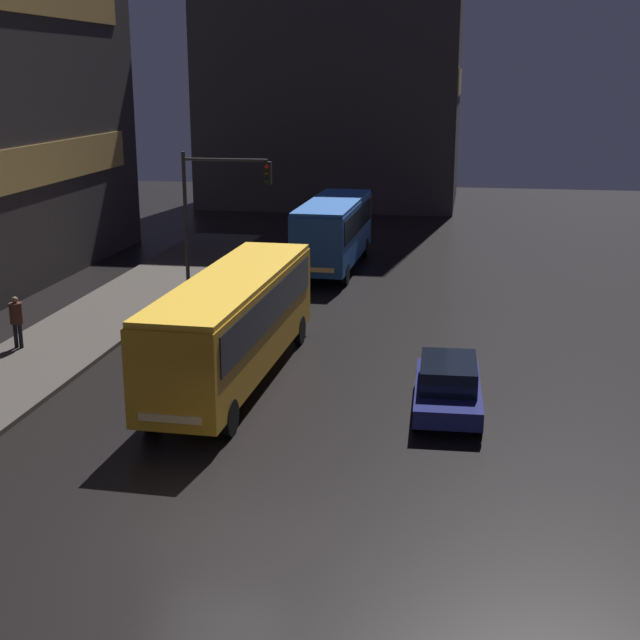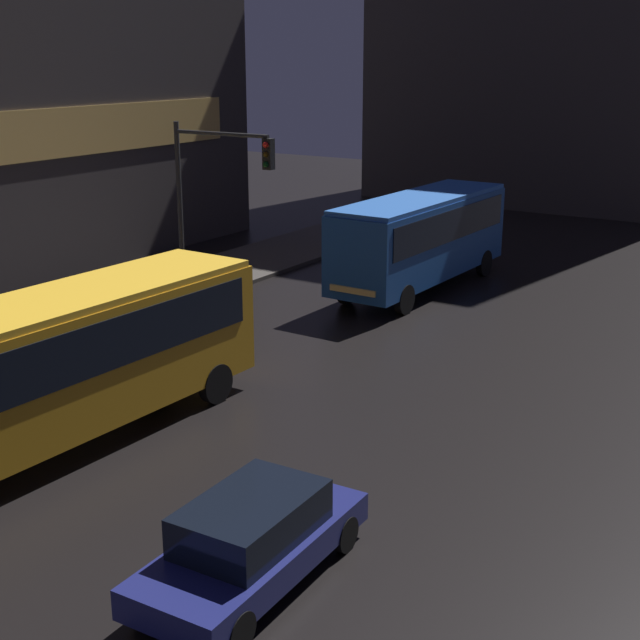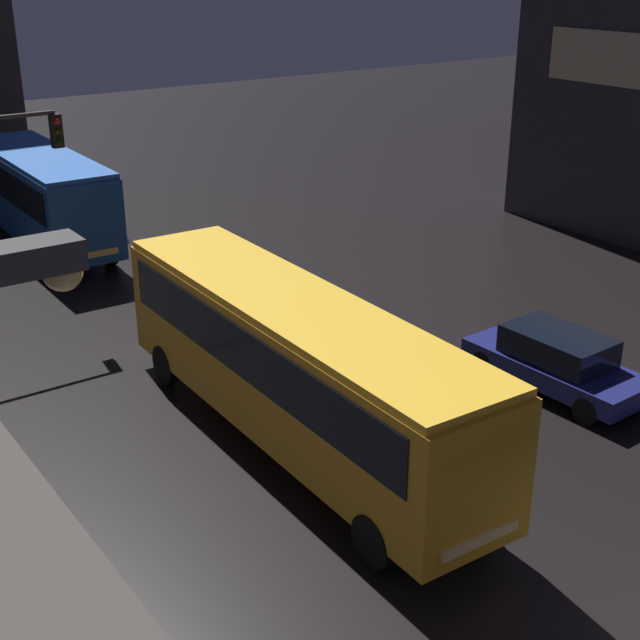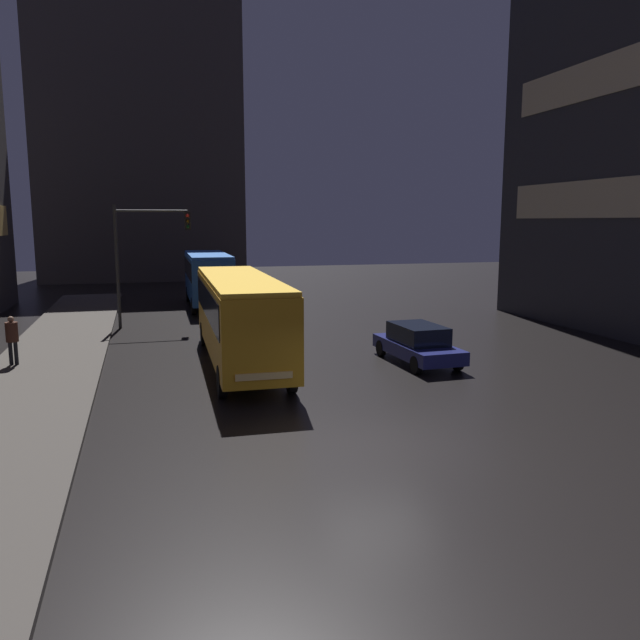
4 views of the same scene
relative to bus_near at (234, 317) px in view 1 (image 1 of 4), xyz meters
name	(u,v)px [view 1 (image 1 of 4)]	position (x,y,z in m)	size (l,w,h in m)	color
ground_plane	(214,533)	(2.01, -9.34, -2.06)	(120.00, 120.00, 0.00)	black
sidewalk_left	(36,360)	(-6.99, 0.66, -1.99)	(4.00, 48.00, 0.15)	#47423D
building_far_backdrop	(334,13)	(-3.14, 40.43, 11.30)	(18.07, 12.00, 26.72)	#383333
bus_near	(234,317)	(0.00, 0.00, 0.00)	(2.75, 11.40, 3.34)	orange
bus_far	(334,227)	(0.51, 16.71, 0.02)	(2.68, 9.23, 3.38)	#194793
car_taxi	(448,385)	(6.58, -1.48, -1.30)	(1.99, 4.58, 1.48)	navy
pedestrian_near	(16,317)	(-8.12, 1.66, -0.81)	(0.57, 0.57, 1.81)	black
traffic_light_main	(215,200)	(-3.34, 9.78, 2.16)	(3.75, 0.35, 6.18)	#2D2D2D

